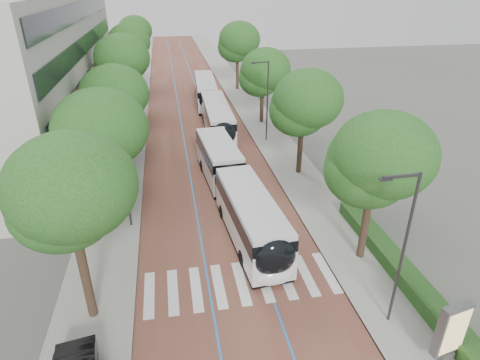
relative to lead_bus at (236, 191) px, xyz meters
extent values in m
plane|color=#51544C|center=(-1.25, -8.72, -1.63)|extent=(160.00, 160.00, 0.00)
cube|color=brown|center=(-1.25, 31.28, -1.62)|extent=(11.00, 140.00, 0.02)
cube|color=gray|center=(-8.75, 31.28, -1.57)|extent=(4.00, 140.00, 0.12)
cube|color=gray|center=(6.25, 31.28, -1.57)|extent=(4.00, 140.00, 0.12)
cube|color=gray|center=(-6.85, 31.28, -1.57)|extent=(0.20, 140.00, 0.14)
cube|color=gray|center=(4.35, 31.28, -1.57)|extent=(0.20, 140.00, 0.14)
cube|color=silver|center=(-6.05, -7.72, -1.60)|extent=(0.55, 3.60, 0.01)
cube|color=silver|center=(-4.80, -7.72, -1.60)|extent=(0.55, 3.60, 0.01)
cube|color=silver|center=(-3.55, -7.72, -1.60)|extent=(0.55, 3.60, 0.01)
cube|color=silver|center=(-2.30, -7.72, -1.60)|extent=(0.55, 3.60, 0.01)
cube|color=silver|center=(-1.05, -7.72, -1.60)|extent=(0.55, 3.60, 0.01)
cube|color=silver|center=(0.20, -7.72, -1.60)|extent=(0.55, 3.60, 0.01)
cube|color=silver|center=(1.45, -7.72, -1.60)|extent=(0.55, 3.60, 0.01)
cube|color=silver|center=(2.70, -7.72, -1.60)|extent=(0.55, 3.60, 0.01)
cube|color=silver|center=(3.95, -7.72, -1.60)|extent=(0.55, 3.60, 0.01)
cube|color=blue|center=(-2.85, 31.28, -1.60)|extent=(0.12, 126.00, 0.01)
cube|color=blue|center=(0.35, 31.28, -1.60)|extent=(0.12, 126.00, 0.01)
cube|color=black|center=(-11.70, 19.28, 1.37)|extent=(0.12, 38.00, 1.60)
cube|color=black|center=(-11.70, 19.28, 4.57)|extent=(0.12, 38.00, 1.60)
cube|color=black|center=(-11.70, 19.28, 7.77)|extent=(0.12, 38.00, 1.60)
cube|color=black|center=(-11.70, 19.28, 10.77)|extent=(0.12, 38.00, 1.60)
cube|color=#143B15|center=(7.85, -8.72, -1.11)|extent=(1.20, 14.00, 0.80)
cylinder|color=#333336|center=(5.55, -11.72, 2.49)|extent=(0.14, 0.14, 8.00)
cube|color=#333336|center=(4.75, -11.72, 6.39)|extent=(1.70, 0.12, 0.12)
cube|color=#333336|center=(4.05, -11.72, 6.31)|extent=(0.50, 0.20, 0.10)
cylinder|color=#333336|center=(5.55, 13.28, 2.49)|extent=(0.14, 0.14, 8.00)
cube|color=#333336|center=(4.75, 13.28, 6.39)|extent=(1.70, 0.12, 0.12)
cube|color=#333336|center=(4.05, 13.28, 6.31)|extent=(0.50, 0.20, 0.10)
cylinder|color=#333336|center=(-7.35, -0.72, 2.49)|extent=(0.14, 0.14, 8.00)
cylinder|color=black|center=(-8.75, -8.72, 0.78)|extent=(0.44, 0.44, 4.82)
ellipsoid|color=#1C4E19|center=(-8.75, -8.72, 5.16)|extent=(5.44, 5.44, 4.63)
cylinder|color=black|center=(-8.75, 0.28, 0.58)|extent=(0.44, 0.44, 4.41)
ellipsoid|color=#1C4E19|center=(-8.75, 0.28, 4.59)|extent=(5.88, 5.88, 5.00)
cylinder|color=black|center=(-8.75, 9.28, 0.54)|extent=(0.44, 0.44, 4.33)
ellipsoid|color=#1C4E19|center=(-8.75, 9.28, 4.48)|extent=(5.59, 5.59, 4.75)
cylinder|color=black|center=(-8.75, 19.28, 0.96)|extent=(0.44, 0.44, 5.17)
ellipsoid|color=#1C4E19|center=(-8.75, 19.28, 5.66)|extent=(5.66, 5.66, 4.81)
cylinder|color=black|center=(-8.75, 31.28, 0.96)|extent=(0.44, 0.44, 5.18)
ellipsoid|color=#1C4E19|center=(-8.75, 31.28, 5.67)|extent=(5.40, 5.40, 4.59)
cylinder|color=black|center=(-8.75, 46.28, 0.87)|extent=(0.44, 0.44, 5.00)
ellipsoid|color=#1C4E19|center=(-8.75, 46.28, 5.42)|extent=(5.48, 5.48, 4.65)
cylinder|color=black|center=(6.45, -6.72, 0.57)|extent=(0.44, 0.44, 4.39)
ellipsoid|color=#1C4E19|center=(6.45, -6.72, 4.56)|extent=(5.53, 5.53, 4.70)
cylinder|color=black|center=(6.45, 5.28, 0.49)|extent=(0.44, 0.44, 4.24)
ellipsoid|color=#1C4E19|center=(6.45, 5.28, 4.35)|extent=(5.62, 5.62, 4.77)
cylinder|color=black|center=(6.45, 19.28, 0.35)|extent=(0.44, 0.44, 3.95)
ellipsoid|color=#1C4E19|center=(6.45, 19.28, 3.93)|extent=(5.54, 5.54, 4.71)
cylinder|color=black|center=(6.45, 35.28, 0.75)|extent=(0.44, 0.44, 4.75)
ellipsoid|color=#1C4E19|center=(6.45, 35.28, 5.06)|extent=(6.00, 6.00, 5.10)
cylinder|color=black|center=(-0.10, 1.30, 0.15)|extent=(2.36, 1.07, 2.30)
cube|color=silver|center=(0.29, -3.82, -0.37)|extent=(3.20, 9.52, 1.82)
cube|color=black|center=(0.29, -3.82, 0.77)|extent=(3.23, 9.34, 0.97)
cube|color=silver|center=(0.29, -3.82, 1.42)|extent=(3.14, 9.33, 0.31)
cube|color=black|center=(0.29, -3.82, -1.45)|extent=(3.12, 9.15, 0.35)
cube|color=silver|center=(-0.43, 5.60, -0.37)|extent=(3.08, 7.91, 1.82)
cube|color=black|center=(-0.43, 5.60, 0.77)|extent=(3.11, 7.76, 0.97)
cube|color=silver|center=(-0.43, 5.60, 1.42)|extent=(3.02, 7.75, 0.31)
cube|color=black|center=(-0.43, 5.60, -1.45)|extent=(3.01, 7.59, 0.35)
ellipsoid|color=black|center=(0.63, -8.34, 0.38)|extent=(2.43, 1.28, 2.28)
ellipsoid|color=silver|center=(0.64, -8.39, -0.76)|extent=(2.42, 1.18, 1.14)
cylinder|color=black|center=(-0.66, -6.18, -1.13)|extent=(0.37, 1.02, 1.00)
cylinder|color=black|center=(1.59, -6.01, -1.13)|extent=(0.37, 1.02, 1.00)
cylinder|color=black|center=(-1.68, 7.18, -1.13)|extent=(0.37, 1.02, 1.00)
cylinder|color=black|center=(0.57, 7.35, -1.13)|extent=(0.37, 1.02, 1.00)
cylinder|color=black|center=(-1.07, -0.83, -1.13)|extent=(0.37, 1.02, 1.00)
cylinder|color=black|center=(1.18, -0.66, -1.13)|extent=(0.37, 1.02, 1.00)
cube|color=silver|center=(0.89, 16.59, -0.37)|extent=(2.76, 12.05, 1.82)
cube|color=black|center=(0.89, 16.59, 0.77)|extent=(2.79, 11.81, 0.97)
cube|color=silver|center=(0.89, 16.59, 1.42)|extent=(2.70, 11.81, 0.31)
cube|color=black|center=(0.89, 16.59, -1.45)|extent=(2.69, 11.57, 0.35)
ellipsoid|color=black|center=(0.76, 10.74, 0.38)|extent=(2.37, 1.15, 2.28)
ellipsoid|color=silver|center=(0.76, 10.69, -0.76)|extent=(2.37, 1.05, 1.14)
cylinder|color=black|center=(-0.32, 13.02, -1.13)|extent=(0.32, 1.01, 1.00)
cylinder|color=black|center=(1.94, 12.97, -1.13)|extent=(0.32, 1.01, 1.00)
cylinder|color=black|center=(-0.16, 20.42, -1.13)|extent=(0.32, 1.01, 1.00)
cylinder|color=black|center=(2.10, 20.37, -1.13)|extent=(0.32, 1.01, 1.00)
cube|color=silver|center=(0.95, 28.77, -0.37)|extent=(3.11, 12.11, 1.82)
cube|color=black|center=(0.95, 28.77, 0.77)|extent=(3.13, 11.87, 0.97)
cube|color=silver|center=(0.95, 28.77, 1.42)|extent=(3.04, 11.87, 0.31)
cube|color=black|center=(0.95, 28.77, -1.45)|extent=(3.03, 11.63, 0.35)
ellipsoid|color=black|center=(0.65, 22.93, 0.38)|extent=(2.40, 1.22, 2.28)
ellipsoid|color=silver|center=(0.65, 22.88, -0.76)|extent=(2.40, 1.12, 1.14)
cylinder|color=black|center=(-0.36, 25.24, -1.13)|extent=(0.35, 1.01, 1.00)
cylinder|color=black|center=(1.89, 25.12, -1.13)|extent=(0.35, 1.01, 1.00)
cylinder|color=black|center=(0.01, 32.63, -1.13)|extent=(0.35, 1.01, 1.00)
cylinder|color=black|center=(2.27, 32.51, -1.13)|extent=(0.35, 1.01, 1.00)
cube|color=#59595B|center=(6.76, -14.24, -1.28)|extent=(0.77, 0.68, 0.45)
cube|color=#59595B|center=(6.76, -14.24, 0.24)|extent=(1.51, 0.67, 2.59)
cube|color=#DEBA76|center=(6.80, -14.46, 0.24)|extent=(1.22, 0.26, 2.26)
camera|label=1|loc=(-4.27, -24.68, 13.45)|focal=30.00mm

